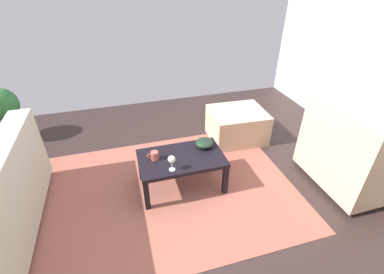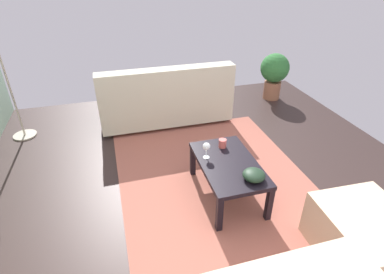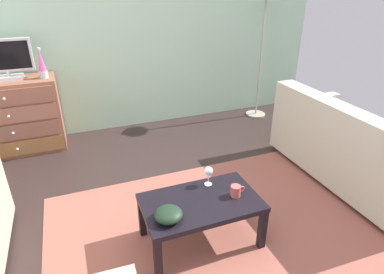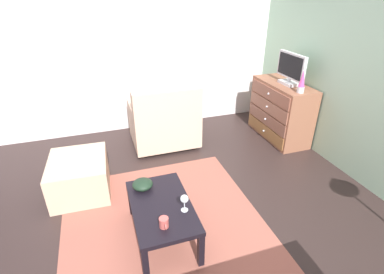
# 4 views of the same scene
# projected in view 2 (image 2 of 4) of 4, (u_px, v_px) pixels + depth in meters

# --- Properties ---
(ground_plane) EXTENTS (5.34, 4.87, 0.05)m
(ground_plane) POSITION_uv_depth(u_px,v_px,m) (204.00, 204.00, 2.89)
(ground_plane) COLOR #2E2220
(area_rug) EXTENTS (2.60, 1.90, 0.01)m
(area_rug) POSITION_uv_depth(u_px,v_px,m) (217.00, 184.00, 3.09)
(area_rug) COLOR #945244
(area_rug) RESTS_ON ground_plane
(coffee_table) EXTENTS (0.85, 0.51, 0.38)m
(coffee_table) POSITION_uv_depth(u_px,v_px,m) (228.00, 167.00, 2.80)
(coffee_table) COLOR black
(coffee_table) RESTS_ON ground_plane
(wine_glass) EXTENTS (0.07, 0.07, 0.16)m
(wine_glass) POSITION_uv_depth(u_px,v_px,m) (206.00, 147.00, 2.78)
(wine_glass) COLOR silver
(wine_glass) RESTS_ON coffee_table
(mug) EXTENTS (0.11, 0.08, 0.08)m
(mug) POSITION_uv_depth(u_px,v_px,m) (222.00, 143.00, 2.98)
(mug) COLOR #BC514B
(mug) RESTS_ON coffee_table
(bowl_decorative) EXTENTS (0.19, 0.19, 0.09)m
(bowl_decorative) POSITION_uv_depth(u_px,v_px,m) (254.00, 175.00, 2.55)
(bowl_decorative) COLOR black
(bowl_decorative) RESTS_ON coffee_table
(couch_large) EXTENTS (0.85, 1.72, 0.82)m
(couch_large) POSITION_uv_depth(u_px,v_px,m) (164.00, 98.00, 4.16)
(couch_large) COLOR #332319
(couch_large) RESTS_ON ground_plane
(ottoman) EXTENTS (0.73, 0.63, 0.41)m
(ottoman) POSITION_uv_depth(u_px,v_px,m) (364.00, 238.00, 2.25)
(ottoman) COLOR tan
(ottoman) RESTS_ON ground_plane
(potted_plant) EXTENTS (0.44, 0.44, 0.72)m
(potted_plant) POSITION_uv_depth(u_px,v_px,m) (274.00, 72.00, 4.74)
(potted_plant) COLOR brown
(potted_plant) RESTS_ON ground_plane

